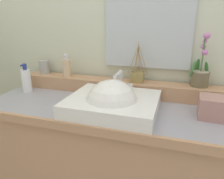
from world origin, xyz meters
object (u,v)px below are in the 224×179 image
object	(u,v)px
sink_basin	(112,105)
tissue_box	(213,107)
tumbler_cup	(44,67)
lotion_bottle	(26,80)
soap_dispenser	(67,67)
soap_bar	(98,87)
potted_plant	(200,74)
reed_diffuser	(137,76)

from	to	relation	value
sink_basin	tissue_box	world-z (taller)	sink_basin
tumbler_cup	lotion_bottle	world-z (taller)	lotion_bottle
tumbler_cup	soap_dispenser	bearing A→B (deg)	-9.48
sink_basin	tissue_box	distance (m)	0.49
soap_bar	lotion_bottle	distance (m)	0.51
soap_dispenser	tissue_box	xyz separation A→B (m)	(0.89, -0.19, -0.10)
potted_plant	lotion_bottle	distance (m)	1.08
soap_dispenser	reed_diffuser	bearing A→B (deg)	1.87
soap_bar	potted_plant	distance (m)	0.59
potted_plant	tumbler_cup	bearing A→B (deg)	-179.95
tumbler_cup	tissue_box	world-z (taller)	tumbler_cup
reed_diffuser	tumbler_cup	bearing A→B (deg)	178.47
soap_bar	soap_dispenser	size ratio (longest dim) A/B	0.46
potted_plant	tissue_box	world-z (taller)	potted_plant
soap_bar	soap_dispenser	distance (m)	0.32
tumbler_cup	tissue_box	distance (m)	1.12
soap_bar	reed_diffuser	size ratio (longest dim) A/B	0.28
potted_plant	soap_dispenser	xyz separation A→B (m)	(-0.84, -0.03, -0.01)
potted_plant	soap_dispenser	distance (m)	0.84
potted_plant	soap_bar	bearing A→B (deg)	-161.50
sink_basin	tumbler_cup	size ratio (longest dim) A/B	4.92
tissue_box	sink_basin	bearing A→B (deg)	-170.65
soap_bar	tissue_box	distance (m)	0.61
soap_bar	potted_plant	world-z (taller)	potted_plant
sink_basin	reed_diffuser	size ratio (longest dim) A/B	1.83
potted_plant	sink_basin	bearing A→B (deg)	-144.59
soap_dispenser	tissue_box	bearing A→B (deg)	-12.18
soap_dispenser	tissue_box	distance (m)	0.91
tumbler_cup	lotion_bottle	size ratio (longest dim) A/B	0.50
potted_plant	reed_diffuser	bearing A→B (deg)	-176.97
potted_plant	tissue_box	xyz separation A→B (m)	(0.05, -0.23, -0.11)
tissue_box	soap_dispenser	bearing A→B (deg)	167.82
sink_basin	soap_dispenser	xyz separation A→B (m)	(-0.41, 0.27, 0.11)
sink_basin	lotion_bottle	xyz separation A→B (m)	(-0.64, 0.14, 0.04)
potted_plant	lotion_bottle	size ratio (longest dim) A/B	1.63
tissue_box	lotion_bottle	bearing A→B (deg)	176.79
sink_basin	tumbler_cup	xyz separation A→B (m)	(-0.61, 0.30, 0.10)
soap_bar	tumbler_cup	size ratio (longest dim) A/B	0.76
soap_dispenser	tumbler_cup	bearing A→B (deg)	170.52
potted_plant	soap_dispenser	size ratio (longest dim) A/B	1.98
soap_bar	potted_plant	size ratio (longest dim) A/B	0.23
tissue_box	tumbler_cup	bearing A→B (deg)	168.32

